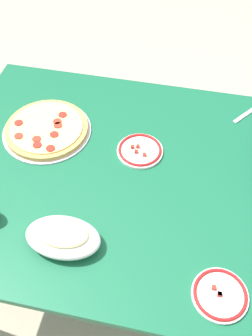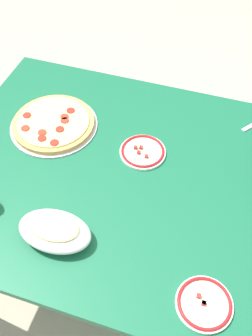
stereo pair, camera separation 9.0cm
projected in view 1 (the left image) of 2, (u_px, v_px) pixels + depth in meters
The scene contains 7 objects.
ground_plane at pixel (126, 262), 1.97m from camera, with size 8.00×8.00×0.00m, color tan.
dining_table at pixel (126, 190), 1.48m from camera, with size 1.37×1.06×0.74m.
pepperoni_pizza at pixel (47, 129), 1.52m from camera, with size 0.35×0.35×0.03m.
baked_pasta_dish at pixel (63, 236), 1.18m from camera, with size 0.24×0.15×0.08m.
side_plate_near at pixel (140, 150), 1.45m from camera, with size 0.18×0.18×0.02m.
side_plate_far at pixel (220, 295), 1.10m from camera, with size 0.17×0.17×0.02m.
fork_left at pixel (248, 113), 1.59m from camera, with size 0.17×0.02×0.01m, color #B7B7BC.
Camera 1 is at (-0.18, 0.84, 1.84)m, focal length 40.96 mm.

